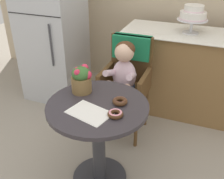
# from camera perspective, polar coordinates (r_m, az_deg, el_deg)

# --- Properties ---
(ground_plane) EXTENTS (8.00, 8.00, 0.00)m
(ground_plane) POSITION_cam_1_polar(r_m,az_deg,el_deg) (2.31, -2.64, -18.43)
(ground_plane) COLOR gray
(cafe_table) EXTENTS (0.72, 0.72, 0.72)m
(cafe_table) POSITION_cam_1_polar(r_m,az_deg,el_deg) (1.96, -2.99, -8.43)
(cafe_table) COLOR #332D33
(cafe_table) RESTS_ON ground
(wicker_chair) EXTENTS (0.42, 0.45, 0.95)m
(wicker_chair) POSITION_cam_1_polar(r_m,az_deg,el_deg) (2.51, 3.52, 4.11)
(wicker_chair) COLOR brown
(wicker_chair) RESTS_ON ground
(seated_child) EXTENTS (0.27, 0.32, 0.73)m
(seated_child) POSITION_cam_1_polar(r_m,az_deg,el_deg) (2.36, 2.36, 3.44)
(seated_child) COLOR silver
(seated_child) RESTS_ON ground
(paper_napkin) EXTENTS (0.32, 0.26, 0.00)m
(paper_napkin) POSITION_cam_1_polar(r_m,az_deg,el_deg) (1.75, -4.91, -5.03)
(paper_napkin) COLOR white
(paper_napkin) RESTS_ON cafe_table
(donut_front) EXTENTS (0.10, 0.10, 0.03)m
(donut_front) POSITION_cam_1_polar(r_m,az_deg,el_deg) (1.71, 0.73, -5.22)
(donut_front) COLOR #4C2D19
(donut_front) RESTS_ON cafe_table
(donut_mid) EXTENTS (0.11, 0.11, 0.04)m
(donut_mid) POSITION_cam_1_polar(r_m,az_deg,el_deg) (1.84, 1.74, -2.49)
(donut_mid) COLOR #4C2D19
(donut_mid) RESTS_ON cafe_table
(flower_vase) EXTENTS (0.16, 0.15, 0.20)m
(flower_vase) POSITION_cam_1_polar(r_m,az_deg,el_deg) (1.95, -6.60, 2.26)
(flower_vase) COLOR brown
(flower_vase) RESTS_ON cafe_table
(display_counter) EXTENTS (1.56, 0.62, 0.90)m
(display_counter) POSITION_cam_1_polar(r_m,az_deg,el_deg) (2.98, 17.25, 3.16)
(display_counter) COLOR olive
(display_counter) RESTS_ON ground
(tiered_cake_stand) EXTENTS (0.30, 0.30, 0.27)m
(tiered_cake_stand) POSITION_cam_1_polar(r_m,az_deg,el_deg) (2.78, 17.11, 15.17)
(tiered_cake_stand) COLOR silver
(tiered_cake_stand) RESTS_ON display_counter
(refrigerator) EXTENTS (0.64, 0.63, 1.70)m
(refrigerator) POSITION_cam_1_polar(r_m,az_deg,el_deg) (3.15, -12.81, 12.90)
(refrigerator) COLOR #B7BABF
(refrigerator) RESTS_ON ground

